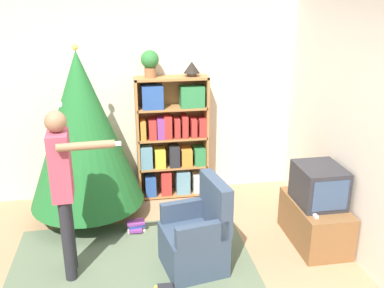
# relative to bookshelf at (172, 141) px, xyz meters

# --- Properties ---
(ground_plane) EXTENTS (14.00, 14.00, 0.00)m
(ground_plane) POSITION_rel_bookshelf_xyz_m (-0.34, -1.84, -0.77)
(ground_plane) COLOR #9E7A56
(wall_back) EXTENTS (8.00, 0.10, 2.60)m
(wall_back) POSITION_rel_bookshelf_xyz_m (-0.34, 0.22, 0.53)
(wall_back) COLOR beige
(wall_back) RESTS_ON ground_plane
(wall_right) EXTENTS (0.10, 8.00, 2.60)m
(wall_right) POSITION_rel_bookshelf_xyz_m (1.69, -1.84, 0.53)
(wall_right) COLOR beige
(wall_right) RESTS_ON ground_plane
(area_rug) EXTENTS (2.41, 1.83, 0.01)m
(area_rug) POSITION_rel_bookshelf_xyz_m (-0.60, -1.58, -0.76)
(area_rug) COLOR #56664C
(area_rug) RESTS_ON ground_plane
(bookshelf) EXTENTS (0.91, 0.28, 1.60)m
(bookshelf) POSITION_rel_bookshelf_xyz_m (0.00, 0.00, 0.00)
(bookshelf) COLOR #A8703D
(bookshelf) RESTS_ON ground_plane
(tv_stand) EXTENTS (0.50, 0.88, 0.47)m
(tv_stand) POSITION_rel_bookshelf_xyz_m (1.37, -1.39, -0.53)
(tv_stand) COLOR brown
(tv_stand) RESTS_ON ground_plane
(television) EXTENTS (0.45, 0.53, 0.41)m
(television) POSITION_rel_bookshelf_xyz_m (1.37, -1.39, -0.09)
(television) COLOR #28282D
(television) RESTS_ON tv_stand
(game_remote) EXTENTS (0.04, 0.12, 0.02)m
(game_remote) POSITION_rel_bookshelf_xyz_m (1.22, -1.65, -0.28)
(game_remote) COLOR white
(game_remote) RESTS_ON tv_stand
(christmas_tree) EXTENTS (1.32, 1.32, 2.07)m
(christmas_tree) POSITION_rel_bookshelf_xyz_m (-1.07, -0.42, 0.34)
(christmas_tree) COLOR #4C3323
(christmas_tree) RESTS_ON ground_plane
(armchair) EXTENTS (0.66, 0.65, 0.92)m
(armchair) POSITION_rel_bookshelf_xyz_m (0.03, -1.63, -0.44)
(armchair) COLOR #334256
(armchair) RESTS_ON ground_plane
(standing_person) EXTENTS (0.64, 0.47, 1.63)m
(standing_person) POSITION_rel_bookshelf_xyz_m (-1.18, -1.53, 0.20)
(standing_person) COLOR #232328
(standing_person) RESTS_ON ground_plane
(potted_plant) EXTENTS (0.22, 0.22, 0.33)m
(potted_plant) POSITION_rel_bookshelf_xyz_m (-0.26, 0.01, 1.02)
(potted_plant) COLOR #935B38
(potted_plant) RESTS_ON bookshelf
(table_lamp) EXTENTS (0.20, 0.20, 0.18)m
(table_lamp) POSITION_rel_bookshelf_xyz_m (0.26, 0.01, 0.94)
(table_lamp) COLOR #473828
(table_lamp) RESTS_ON bookshelf
(book_pile_near_tree) EXTENTS (0.22, 0.17, 0.12)m
(book_pile_near_tree) POSITION_rel_bookshelf_xyz_m (-0.54, -0.85, -0.71)
(book_pile_near_tree) COLOR beige
(book_pile_near_tree) RESTS_ON ground_plane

